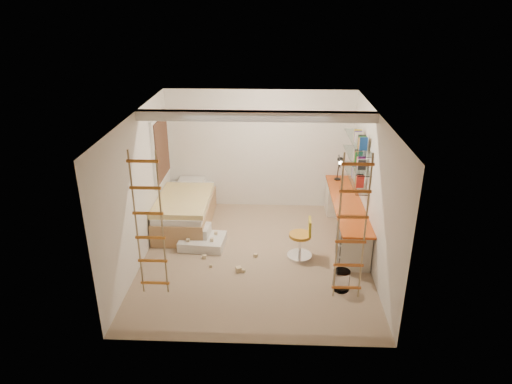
{
  "coord_description": "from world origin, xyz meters",
  "views": [
    {
      "loc": [
        0.31,
        -7.12,
        4.34
      ],
      "look_at": [
        0.0,
        0.3,
        1.15
      ],
      "focal_mm": 32.0,
      "sensor_mm": 36.0,
      "label": 1
    }
  ],
  "objects_px": {
    "desk": "(346,217)",
    "swivel_chair": "(301,243)",
    "bed": "(186,210)",
    "play_platform": "(201,238)"
  },
  "relations": [
    {
      "from": "desk",
      "to": "play_platform",
      "type": "bearing_deg",
      "value": -170.2
    },
    {
      "from": "swivel_chair",
      "to": "desk",
      "type": "bearing_deg",
      "value": 42.92
    },
    {
      "from": "swivel_chair",
      "to": "play_platform",
      "type": "height_order",
      "value": "swivel_chair"
    },
    {
      "from": "bed",
      "to": "desk",
      "type": "bearing_deg",
      "value": -6.49
    },
    {
      "from": "desk",
      "to": "swivel_chair",
      "type": "relative_size",
      "value": 3.66
    },
    {
      "from": "desk",
      "to": "bed",
      "type": "xyz_separation_m",
      "value": [
        -3.2,
        0.36,
        -0.07
      ]
    },
    {
      "from": "desk",
      "to": "play_platform",
      "type": "xyz_separation_m",
      "value": [
        -2.76,
        -0.48,
        -0.26
      ]
    },
    {
      "from": "bed",
      "to": "swivel_chair",
      "type": "height_order",
      "value": "swivel_chair"
    },
    {
      "from": "desk",
      "to": "swivel_chair",
      "type": "height_order",
      "value": "swivel_chair"
    },
    {
      "from": "bed",
      "to": "play_platform",
      "type": "xyz_separation_m",
      "value": [
        0.43,
        -0.84,
        -0.19
      ]
    }
  ]
}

